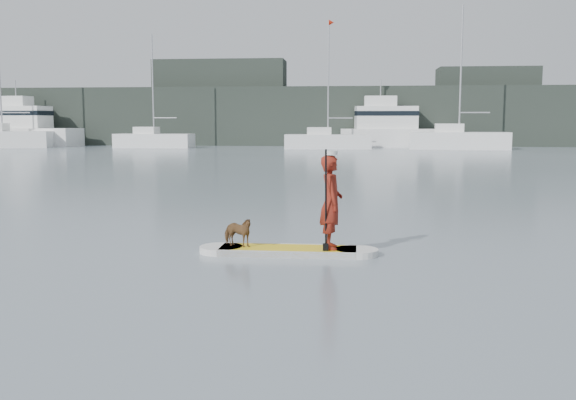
# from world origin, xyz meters

# --- Properties ---
(ground) EXTENTS (140.00, 140.00, 0.00)m
(ground) POSITION_xyz_m (0.00, 0.00, 0.00)
(ground) COLOR slate
(ground) RESTS_ON ground
(paddleboard) EXTENTS (3.30, 0.82, 0.12)m
(paddleboard) POSITION_xyz_m (2.93, -3.39, 0.06)
(paddleboard) COLOR yellow
(paddleboard) RESTS_ON ground
(paddler) EXTENTS (0.47, 0.66, 1.70)m
(paddler) POSITION_xyz_m (3.72, -3.40, 0.97)
(paddler) COLOR maroon
(paddler) RESTS_ON paddleboard
(white_cap) EXTENTS (0.22, 0.22, 0.07)m
(white_cap) POSITION_xyz_m (3.72, -3.40, 1.86)
(white_cap) COLOR silver
(white_cap) RESTS_ON paddler
(dog) EXTENTS (0.71, 0.52, 0.55)m
(dog) POSITION_xyz_m (1.99, -3.38, 0.39)
(dog) COLOR #52331C
(dog) RESTS_ON paddleboard
(paddle) EXTENTS (0.10, 0.30, 2.00)m
(paddle) POSITION_xyz_m (3.63, -3.65, 0.80)
(paddle) COLOR black
(paddle) RESTS_ON ground
(sailboat_a) EXTENTS (9.42, 4.22, 13.19)m
(sailboat_a) POSITION_xyz_m (-29.22, 43.75, 0.92)
(sailboat_a) COLOR white
(sailboat_a) RESTS_ON ground
(sailboat_c) EXTENTS (7.46, 2.84, 10.54)m
(sailboat_c) POSITION_xyz_m (-14.57, 44.54, 0.78)
(sailboat_c) COLOR white
(sailboat_c) RESTS_ON ground
(sailboat_d) EXTENTS (7.88, 2.66, 11.51)m
(sailboat_d) POSITION_xyz_m (1.92, 43.84, 0.82)
(sailboat_d) COLOR white
(sailboat_d) RESTS_ON ground
(sailboat_e) EXTENTS (8.89, 3.44, 12.63)m
(sailboat_e) POSITION_xyz_m (13.64, 44.04, 0.90)
(sailboat_e) COLOR white
(sailboat_e) RESTS_ON ground
(motor_yacht_a) EXTENTS (10.89, 3.57, 6.49)m
(motor_yacht_a) POSITION_xyz_m (8.01, 48.14, 1.82)
(motor_yacht_a) COLOR white
(motor_yacht_a) RESTS_ON ground
(motor_yacht_b) EXTENTS (10.42, 4.74, 6.63)m
(motor_yacht_b) POSITION_xyz_m (-28.71, 47.61, 1.86)
(motor_yacht_b) COLOR white
(motor_yacht_b) RESTS_ON ground
(shore_mass) EXTENTS (90.00, 6.00, 6.00)m
(shore_mass) POSITION_xyz_m (0.00, 53.00, 3.00)
(shore_mass) COLOR black
(shore_mass) RESTS_ON ground
(shore_building_west) EXTENTS (14.00, 4.00, 9.00)m
(shore_building_west) POSITION_xyz_m (-10.00, 54.00, 4.50)
(shore_building_west) COLOR black
(shore_building_west) RESTS_ON ground
(shore_building_east) EXTENTS (10.00, 4.00, 8.00)m
(shore_building_east) POSITION_xyz_m (18.00, 54.00, 4.00)
(shore_building_east) COLOR black
(shore_building_east) RESTS_ON ground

